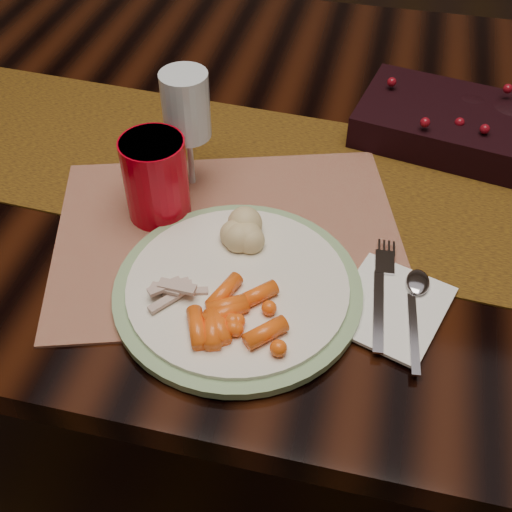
% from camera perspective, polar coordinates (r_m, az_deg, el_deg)
% --- Properties ---
extents(floor, '(5.00, 5.00, 0.00)m').
position_cam_1_polar(floor, '(1.54, 2.47, -13.41)').
color(floor, black).
rests_on(floor, ground).
extents(dining_table, '(1.80, 1.00, 0.75)m').
position_cam_1_polar(dining_table, '(1.23, 3.01, -4.40)').
color(dining_table, black).
rests_on(dining_table, floor).
extents(table_runner, '(1.55, 0.40, 0.00)m').
position_cam_1_polar(table_runner, '(0.92, -0.21, 7.41)').
color(table_runner, black).
rests_on(table_runner, dining_table).
extents(centerpiece, '(0.36, 0.23, 0.07)m').
position_cam_1_polar(centerpiece, '(1.01, 18.88, 11.05)').
color(centerpiece, black).
rests_on(centerpiece, table_runner).
extents(placemat_main, '(0.51, 0.44, 0.00)m').
position_cam_1_polar(placemat_main, '(0.82, -2.49, 1.82)').
color(placemat_main, '#8E5B44').
rests_on(placemat_main, dining_table).
extents(dinner_plate, '(0.35, 0.35, 0.02)m').
position_cam_1_polar(dinner_plate, '(0.74, -1.63, -2.88)').
color(dinner_plate, white).
rests_on(dinner_plate, placemat_main).
extents(baby_carrots, '(0.12, 0.10, 0.02)m').
position_cam_1_polar(baby_carrots, '(0.70, -1.31, -5.18)').
color(baby_carrots, '#FF5D13').
rests_on(baby_carrots, dinner_plate).
extents(mashed_potatoes, '(0.09, 0.08, 0.04)m').
position_cam_1_polar(mashed_potatoes, '(0.78, -1.22, 2.38)').
color(mashed_potatoes, beige).
rests_on(mashed_potatoes, dinner_plate).
extents(turkey_shreds, '(0.08, 0.07, 0.02)m').
position_cam_1_polar(turkey_shreds, '(0.72, -7.61, -3.40)').
color(turkey_shreds, '#AA9993').
rests_on(turkey_shreds, dinner_plate).
extents(napkin, '(0.15, 0.16, 0.00)m').
position_cam_1_polar(napkin, '(0.75, 11.91, -4.47)').
color(napkin, white).
rests_on(napkin, placemat_main).
extents(fork, '(0.04, 0.15, 0.00)m').
position_cam_1_polar(fork, '(0.75, 10.98, -3.62)').
color(fork, '#BCBCBC').
rests_on(fork, napkin).
extents(spoon, '(0.04, 0.14, 0.00)m').
position_cam_1_polar(spoon, '(0.74, 13.94, -5.23)').
color(spoon, silver).
rests_on(spoon, napkin).
extents(red_cup, '(0.10, 0.10, 0.11)m').
position_cam_1_polar(red_cup, '(0.83, -8.89, 6.83)').
color(red_cup, '#B10112').
rests_on(red_cup, placemat_main).
extents(wine_glass, '(0.06, 0.06, 0.17)m').
position_cam_1_polar(wine_glass, '(0.86, -6.04, 10.84)').
color(wine_glass, silver).
rests_on(wine_glass, dining_table).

